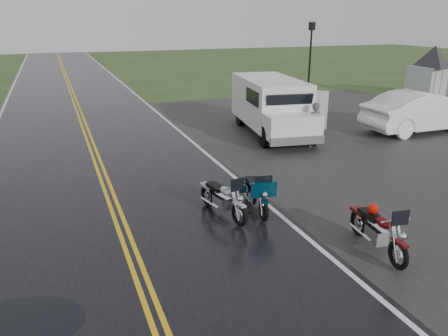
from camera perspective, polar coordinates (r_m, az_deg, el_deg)
name	(u,v)px	position (r m, az deg, el deg)	size (l,w,h in m)	color
ground	(133,259)	(9.42, -11.75, -11.55)	(120.00, 120.00, 0.00)	#2D471E
road	(89,139)	(18.70, -17.21, 3.59)	(8.00, 100.00, 0.04)	black
parking_pad	(390,144)	(18.44, 20.81, 2.96)	(14.00, 24.00, 0.03)	black
visitor_center	(434,59)	(29.24, 25.71, 12.65)	(16.00, 10.00, 4.80)	#A8AAAD
motorcycle_red	(400,244)	(9.19, 21.98, -9.22)	(0.73, 2.01, 1.19)	#56090D
motorcycle_teal	(264,201)	(10.51, 5.25, -4.37)	(0.70, 1.92, 1.14)	#042436
motorcycle_silver	(239,206)	(10.22, 2.02, -4.95)	(0.71, 1.95, 1.15)	#A3A6AA
van_white	(266,117)	(16.57, 5.48, 6.58)	(2.25, 6.01, 2.36)	white
person_at_van	(314,126)	(16.94, 11.66, 5.43)	(0.63, 0.41, 1.72)	#494A4E
sedan_white	(421,112)	(20.79, 24.38, 6.64)	(1.84, 5.27, 1.74)	white
lamp_post_far_right	(310,62)	(26.45, 11.14, 13.37)	(0.39, 0.39, 4.55)	black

